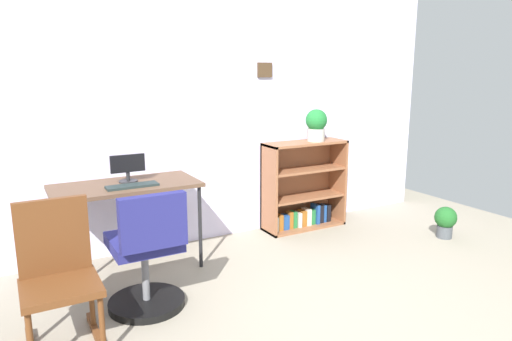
% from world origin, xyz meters
% --- Properties ---
extents(wall_back, '(5.20, 0.12, 2.49)m').
position_xyz_m(wall_back, '(0.00, 2.15, 1.25)').
color(wall_back, silver).
rests_on(wall_back, ground_plane).
extents(desk, '(1.13, 0.56, 0.72)m').
position_xyz_m(desk, '(-0.89, 1.75, 0.66)').
color(desk, brown).
rests_on(desk, ground_plane).
extents(monitor, '(0.27, 0.15, 0.23)m').
position_xyz_m(monitor, '(-0.86, 1.79, 0.84)').
color(monitor, '#262628').
rests_on(monitor, desk).
extents(keyboard, '(0.39, 0.13, 0.02)m').
position_xyz_m(keyboard, '(-0.87, 1.62, 0.73)').
color(keyboard, '#222F2E').
rests_on(keyboard, desk).
extents(office_chair, '(0.52, 0.55, 0.85)m').
position_xyz_m(office_chair, '(-0.95, 1.02, 0.37)').
color(office_chair, black).
rests_on(office_chair, ground_plane).
extents(rocking_chair, '(0.42, 0.64, 0.87)m').
position_xyz_m(rocking_chair, '(-1.51, 0.85, 0.44)').
color(rocking_chair, brown).
rests_on(rocking_chair, ground_plane).
extents(bookshelf_low, '(0.87, 0.30, 0.90)m').
position_xyz_m(bookshelf_low, '(0.95, 1.96, 0.39)').
color(bookshelf_low, brown).
rests_on(bookshelf_low, ground_plane).
extents(potted_plant_on_shelf, '(0.22, 0.22, 0.32)m').
position_xyz_m(potted_plant_on_shelf, '(1.07, 1.90, 1.07)').
color(potted_plant_on_shelf, '#B7B2A8').
rests_on(potted_plant_on_shelf, bookshelf_low).
extents(potted_plant_floor, '(0.21, 0.21, 0.31)m').
position_xyz_m(potted_plant_floor, '(1.97, 0.99, 0.17)').
color(potted_plant_floor, '#474C51').
rests_on(potted_plant_floor, ground_plane).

